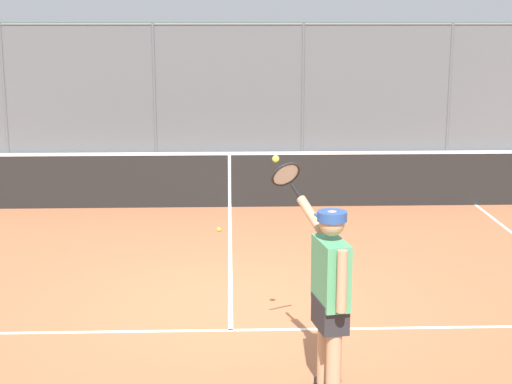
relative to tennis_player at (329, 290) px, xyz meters
The scene contains 6 objects.
ground_plane 2.63m from the tennis_player, 70.05° to the right, with size 60.00×60.00×0.00m, color #A8603D.
court_line_markings 1.77m from the tennis_player, 55.55° to the right, with size 8.64×10.08×0.01m.
fence_backdrop 12.41m from the tennis_player, 86.15° to the right, with size 19.75×1.37×3.08m.
tennis_net 7.14m from the tennis_player, 83.29° to the right, with size 11.10×0.09×1.07m.
tennis_player is the anchor object (origin of this frame).
tennis_ball_near_baseline 5.65m from the tennis_player, 79.64° to the right, with size 0.07×0.07×0.07m, color #CCDB33.
Camera 1 is at (-0.00, 8.64, 3.25)m, focal length 56.06 mm.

